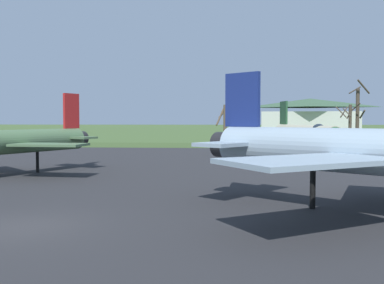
% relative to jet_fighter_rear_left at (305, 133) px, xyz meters
% --- Properties ---
extents(ground_plane, '(600.00, 600.00, 0.00)m').
position_rel_jet_fighter_rear_left_xyz_m(ground_plane, '(-14.07, -29.16, -2.33)').
color(ground_plane, '#425B2D').
extents(asphalt_apron, '(108.81, 51.78, 0.05)m').
position_rel_jet_fighter_rear_left_xyz_m(asphalt_apron, '(-14.07, -13.62, -2.30)').
color(asphalt_apron, '#28282B').
rests_on(asphalt_apron, ground).
extents(grass_verge_strip, '(168.81, 12.00, 0.06)m').
position_rel_jet_fighter_rear_left_xyz_m(grass_verge_strip, '(-14.07, 18.27, -2.30)').
color(grass_verge_strip, '#3B5226').
rests_on(grass_verge_strip, ground).
extents(jet_fighter_rear_left, '(11.39, 16.05, 5.56)m').
position_rel_jet_fighter_rear_left_xyz_m(jet_fighter_rear_left, '(0.00, 0.00, 0.00)').
color(jet_fighter_rear_left, '#B7B293').
rests_on(jet_fighter_rear_left, ground).
extents(bare_tree_center, '(3.56, 3.07, 6.18)m').
position_rel_jet_fighter_rear_left_xyz_m(bare_tree_center, '(-7.57, 27.64, 1.07)').
color(bare_tree_center, brown).
rests_on(bare_tree_center, ground).
extents(bare_tree_right_of_center, '(3.28, 3.38, 6.05)m').
position_rel_jet_fighter_rear_left_xyz_m(bare_tree_right_of_center, '(10.77, 25.04, 0.99)').
color(bare_tree_right_of_center, '#42382D').
rests_on(bare_tree_right_of_center, ground).
extents(bare_tree_far_right, '(2.82, 2.88, 9.52)m').
position_rel_jet_fighter_rear_left_xyz_m(bare_tree_far_right, '(12.35, 26.22, 2.23)').
color(bare_tree_far_right, '#42382D').
rests_on(bare_tree_far_right, ground).
extents(visitor_building, '(23.90, 14.91, 8.41)m').
position_rel_jet_fighter_rear_left_xyz_m(visitor_building, '(11.73, 62.09, 1.74)').
color(visitor_building, beige).
rests_on(visitor_building, ground).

